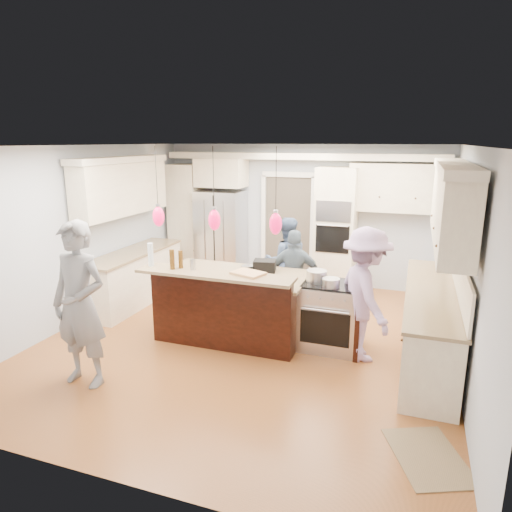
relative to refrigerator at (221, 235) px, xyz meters
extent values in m
plane|color=#AD602F|center=(1.55, -2.64, -0.90)|extent=(6.00, 6.00, 0.00)
cube|color=#B2BCC6|center=(1.55, 0.36, 0.45)|extent=(5.50, 0.04, 2.70)
cube|color=#B2BCC6|center=(1.55, -5.64, 0.45)|extent=(5.50, 0.04, 2.70)
cube|color=#B2BCC6|center=(-1.20, -2.64, 0.45)|extent=(0.04, 6.00, 2.70)
cube|color=#B2BCC6|center=(4.30, -2.64, 0.45)|extent=(0.04, 6.00, 2.70)
cube|color=white|center=(1.55, -2.64, 1.80)|extent=(5.50, 6.00, 0.04)
cube|color=#B7B7BC|center=(0.00, 0.00, 0.00)|extent=(0.90, 0.70, 1.80)
cube|color=#F5EBC7|center=(2.30, 0.03, 0.25)|extent=(0.72, 0.64, 2.30)
cube|color=black|center=(2.30, -0.30, 0.65)|extent=(0.60, 0.02, 0.35)
cube|color=black|center=(2.30, -0.30, 0.15)|extent=(0.60, 0.02, 0.50)
cylinder|color=#B7B7BC|center=(2.30, -0.33, 0.40)|extent=(0.55, 0.02, 0.02)
cube|color=#F5EBC7|center=(-0.80, 0.06, 0.25)|extent=(0.60, 0.58, 2.30)
cube|color=#F5EBC7|center=(0.00, 0.06, 1.25)|extent=(0.95, 0.58, 0.55)
cube|color=#F5EBC7|center=(3.35, 0.18, 1.05)|extent=(1.70, 0.35, 0.85)
cube|color=beige|center=(1.55, 0.16, 1.58)|extent=(5.30, 0.38, 0.12)
cube|color=#4C443A|center=(1.30, 0.35, 0.15)|extent=(0.90, 0.06, 2.10)
cube|color=white|center=(1.30, 0.31, 1.23)|extent=(1.04, 0.06, 0.10)
cube|color=#F5EBC7|center=(3.95, -2.34, -0.46)|extent=(0.60, 3.00, 0.88)
cube|color=tan|center=(3.95, -2.34, 0.00)|extent=(0.64, 3.05, 0.04)
cube|color=#F5EBC7|center=(4.07, -2.34, 1.08)|extent=(0.35, 3.00, 0.85)
cube|color=beige|center=(4.06, -2.34, 1.56)|extent=(0.37, 3.10, 0.10)
cube|color=#F5EBC7|center=(-0.85, -1.84, -0.46)|extent=(0.60, 2.20, 0.88)
cube|color=tan|center=(-0.85, -1.84, 0.00)|extent=(0.64, 2.25, 0.04)
cube|color=#F5EBC7|center=(-0.97, -1.84, 1.08)|extent=(0.35, 2.20, 0.85)
cube|color=beige|center=(-0.96, -1.84, 1.56)|extent=(0.37, 2.30, 0.10)
cube|color=black|center=(1.30, -2.49, -0.46)|extent=(2.00, 1.00, 0.88)
cube|color=tan|center=(1.30, -2.49, 0.00)|extent=(2.10, 1.10, 0.04)
cube|color=black|center=(1.30, -3.05, -0.36)|extent=(2.00, 0.12, 1.08)
cube|color=tan|center=(1.30, -3.19, 0.20)|extent=(2.10, 0.42, 0.04)
cube|color=black|center=(1.67, -2.25, 0.10)|extent=(0.36, 0.31, 0.17)
cube|color=#B7B7BC|center=(2.68, -2.49, -0.45)|extent=(0.76, 0.66, 0.90)
cube|color=black|center=(2.68, -2.83, -0.50)|extent=(0.65, 0.01, 0.45)
cube|color=black|center=(2.68, -2.49, 0.01)|extent=(0.72, 0.59, 0.02)
cube|color=black|center=(3.09, -2.49, -0.46)|extent=(0.06, 0.71, 0.88)
cylinder|color=black|center=(0.50, -3.15, 1.43)|extent=(0.01, 0.01, 0.75)
ellipsoid|color=#D20C41|center=(0.50, -3.15, 0.90)|extent=(0.15, 0.15, 0.26)
cylinder|color=black|center=(1.30, -3.15, 1.43)|extent=(0.01, 0.01, 0.75)
ellipsoid|color=#D20C41|center=(1.30, -3.15, 0.90)|extent=(0.15, 0.15, 0.26)
cylinder|color=black|center=(2.10, -3.15, 1.43)|extent=(0.01, 0.01, 0.75)
ellipsoid|color=#D20C41|center=(2.10, -3.15, 0.90)|extent=(0.15, 0.15, 0.26)
imported|color=gray|center=(0.17, -4.37, 0.06)|extent=(0.72, 0.49, 1.92)
imported|color=#344665|center=(1.66, -1.04, -0.14)|extent=(0.90, 0.82, 1.52)
imported|color=#4D5E6C|center=(2.00, -1.79, -0.17)|extent=(0.90, 0.46, 1.47)
imported|color=#A183B1|center=(3.15, -2.66, -0.03)|extent=(1.11, 1.29, 1.73)
cube|color=olive|center=(3.95, -4.45, -0.89)|extent=(0.87, 1.00, 0.01)
cylinder|color=silver|center=(0.35, -3.16, 0.38)|extent=(0.08, 0.08, 0.32)
cylinder|color=#4A2F0D|center=(0.79, -3.13, 0.34)|extent=(0.08, 0.08, 0.24)
cylinder|color=#4A2F0D|center=(0.70, -3.21, 0.35)|extent=(0.07, 0.07, 0.26)
cylinder|color=#4A2F0D|center=(0.76, -3.09, 0.32)|extent=(0.07, 0.07, 0.21)
cylinder|color=#B7B7BC|center=(0.97, -3.14, 0.29)|extent=(0.08, 0.08, 0.14)
cube|color=tan|center=(1.73, -3.11, 0.24)|extent=(0.46, 0.39, 0.03)
cylinder|color=#B7B7BC|center=(2.48, -2.49, 0.10)|extent=(0.27, 0.27, 0.16)
cylinder|color=#B7B7BC|center=(2.71, -2.65, 0.08)|extent=(0.23, 0.23, 0.11)
camera|label=1|loc=(3.66, -8.29, 1.86)|focal=32.00mm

